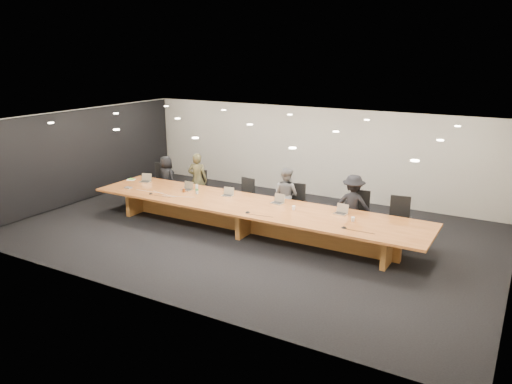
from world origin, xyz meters
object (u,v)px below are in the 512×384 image
(paper_cup_near, at_px, (294,208))
(person_c, at_px, (286,195))
(chair_far_left, at_px, (159,181))
(chair_right, at_px, (357,213))
(person_a, at_px, (167,178))
(mic_left, at_px, (151,193))
(laptop_a, at_px, (145,178))
(water_bottle, at_px, (197,189))
(chair_mid_left, at_px, (243,197))
(laptop_b, at_px, (186,186))
(person_b, at_px, (198,180))
(paper_cup_far, at_px, (353,219))
(amber_mug, at_px, (184,190))
(laptop_e, at_px, (341,209))
(av_box, at_px, (128,188))
(chair_left, at_px, (196,188))
(chair_mid_right, at_px, (295,204))
(mic_right, at_px, (344,227))
(mic_center, at_px, (248,212))
(person_d, at_px, (353,205))
(conference_table, at_px, (250,213))
(laptop_d, at_px, (277,199))
(laptop_c, at_px, (227,192))
(chair_far_right, at_px, (398,220))

(paper_cup_near, bearing_deg, person_c, 124.58)
(chair_far_left, height_order, chair_right, chair_right)
(person_a, xyz_separation_m, mic_left, (0.87, -1.72, 0.07))
(chair_far_left, distance_m, laptop_a, 0.92)
(water_bottle, bearing_deg, chair_mid_left, 51.30)
(water_bottle, bearing_deg, laptop_b, 161.43)
(person_b, xyz_separation_m, paper_cup_far, (5.22, -1.19, 0.00))
(chair_mid_left, distance_m, amber_mug, 1.68)
(laptop_e, distance_m, av_box, 6.07)
(chair_left, bearing_deg, laptop_a, -152.72)
(chair_mid_right, height_order, mic_left, chair_mid_right)
(amber_mug, bearing_deg, person_a, 143.80)
(chair_mid_right, xyz_separation_m, mic_right, (1.99, -1.71, 0.23))
(av_box, xyz_separation_m, mic_center, (4.05, -0.22, 0.00))
(person_d, bearing_deg, laptop_e, 81.23)
(person_b, xyz_separation_m, mic_center, (2.82, -1.83, -0.03))
(chair_right, bearing_deg, conference_table, -157.56)
(person_a, height_order, laptop_d, person_a)
(person_a, xyz_separation_m, laptop_e, (5.95, -0.81, 0.17))
(chair_right, height_order, person_c, person_c)
(av_box, bearing_deg, mic_left, -8.06)
(chair_mid_right, xyz_separation_m, paper_cup_near, (0.47, -1.10, 0.26))
(chair_far_left, distance_m, chair_left, 1.47)
(laptop_e, bearing_deg, conference_table, -163.43)
(person_c, height_order, mic_center, person_c)
(chair_far_left, height_order, person_b, person_b)
(av_box, bearing_deg, water_bottle, 13.15)
(chair_left, xyz_separation_m, water_bottle, (0.81, -1.06, 0.33))
(person_d, relative_size, amber_mug, 15.64)
(laptop_c, bearing_deg, mic_left, -164.15)
(chair_far_left, relative_size, chair_far_right, 0.97)
(mic_right, bearing_deg, av_box, 179.22)
(laptop_c, distance_m, av_box, 2.95)
(person_b, bearing_deg, person_a, -17.28)
(av_box, bearing_deg, chair_far_right, 11.35)
(laptop_d, distance_m, mic_right, 2.29)
(laptop_a, height_order, laptop_c, laptop_a)
(laptop_b, bearing_deg, mic_center, -17.74)
(chair_mid_right, bearing_deg, av_box, -172.76)
(person_a, xyz_separation_m, mic_right, (6.36, -1.68, 0.07))
(conference_table, bearing_deg, laptop_e, 10.17)
(chair_far_left, height_order, paper_cup_near, chair_far_left)
(water_bottle, bearing_deg, person_d, 14.90)
(chair_mid_left, bearing_deg, chair_left, -172.51)
(chair_mid_left, distance_m, paper_cup_far, 3.76)
(water_bottle, bearing_deg, mic_right, -7.60)
(person_d, relative_size, laptop_a, 4.99)
(laptop_b, distance_m, av_box, 1.69)
(chair_mid_left, xyz_separation_m, person_b, (-1.63, 0.07, 0.27))
(chair_right, bearing_deg, laptop_a, -176.37)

